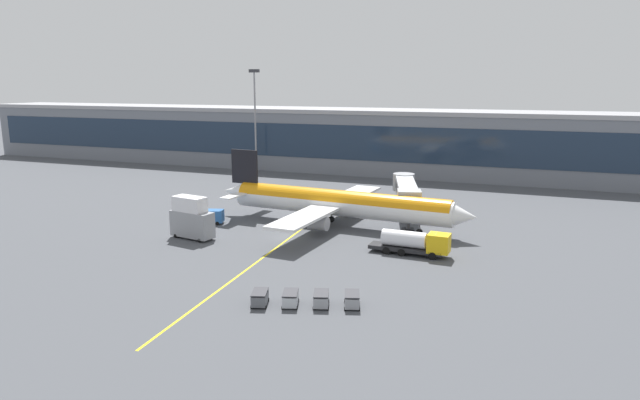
# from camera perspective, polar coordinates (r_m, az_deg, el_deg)

# --- Properties ---
(ground_plane) EXTENTS (700.00, 700.00, 0.00)m
(ground_plane) POSITION_cam_1_polar(r_m,az_deg,el_deg) (84.36, -3.39, -3.79)
(ground_plane) COLOR #47494F
(apron_lead_in_line) EXTENTS (5.20, 79.87, 0.01)m
(apron_lead_in_line) POSITION_cam_1_polar(r_m,az_deg,el_deg) (85.95, -2.58, -3.48)
(apron_lead_in_line) COLOR yellow
(apron_lead_in_line) RESTS_ON ground_plane
(terminal_building) EXTENTS (223.89, 18.11, 16.08)m
(terminal_building) POSITION_cam_1_polar(r_m,az_deg,el_deg) (148.78, 1.52, 6.20)
(terminal_building) COLOR slate
(terminal_building) RESTS_ON ground_plane
(main_airliner) EXTENTS (44.10, 35.03, 11.49)m
(main_airliner) POSITION_cam_1_polar(r_m,az_deg,el_deg) (89.91, 1.84, -0.29)
(main_airliner) COLOR white
(main_airliner) RESTS_ON ground_plane
(jet_bridge) EXTENTS (8.37, 19.07, 6.51)m
(jet_bridge) POSITION_cam_1_polar(r_m,az_deg,el_deg) (96.13, 8.75, 0.98)
(jet_bridge) COLOR #B2B7BC
(jet_bridge) RESTS_ON ground_plane
(fuel_tanker) EXTENTS (10.88, 2.99, 3.25)m
(fuel_tanker) POSITION_cam_1_polar(r_m,az_deg,el_deg) (76.28, 9.62, -4.28)
(fuel_tanker) COLOR #232326
(fuel_tanker) RESTS_ON ground_plane
(catering_lift) EXTENTS (7.13, 3.65, 6.30)m
(catering_lift) POSITION_cam_1_polar(r_m,az_deg,el_deg) (85.03, -12.95, -1.82)
(catering_lift) COLOR gray
(catering_lift) RESTS_ON ground_plane
(crew_van) EXTENTS (5.40, 3.50, 2.30)m
(crew_van) POSITION_cam_1_polar(r_m,az_deg,el_deg) (93.75, -11.40, -1.58)
(crew_van) COLOR #285B9E
(crew_van) RESTS_ON ground_plane
(baggage_cart_0) EXTENTS (2.30, 3.00, 1.48)m
(baggage_cart_0) POSITION_cam_1_polar(r_m,az_deg,el_deg) (59.48, -6.15, -9.87)
(baggage_cart_0) COLOR #595B60
(baggage_cart_0) RESTS_ON ground_plane
(baggage_cart_1) EXTENTS (2.30, 3.00, 1.48)m
(baggage_cart_1) POSITION_cam_1_polar(r_m,az_deg,el_deg) (59.08, -3.03, -9.97)
(baggage_cart_1) COLOR #B2B7BC
(baggage_cart_1) RESTS_ON ground_plane
(baggage_cart_2) EXTENTS (2.30, 3.00, 1.48)m
(baggage_cart_2) POSITION_cam_1_polar(r_m,az_deg,el_deg) (58.85, 0.12, -10.04)
(baggage_cart_2) COLOR gray
(baggage_cart_2) RESTS_ON ground_plane
(baggage_cart_3) EXTENTS (2.30, 3.00, 1.48)m
(baggage_cart_3) POSITION_cam_1_polar(r_m,az_deg,el_deg) (58.80, 3.28, -10.08)
(baggage_cart_3) COLOR gray
(baggage_cart_3) RESTS_ON ground_plane
(apron_light_mast_1) EXTENTS (2.80, 0.50, 26.02)m
(apron_light_mast_1) POSITION_cam_1_polar(r_m,az_deg,el_deg) (144.17, -6.63, 8.73)
(apron_light_mast_1) COLOR gray
(apron_light_mast_1) RESTS_ON ground_plane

